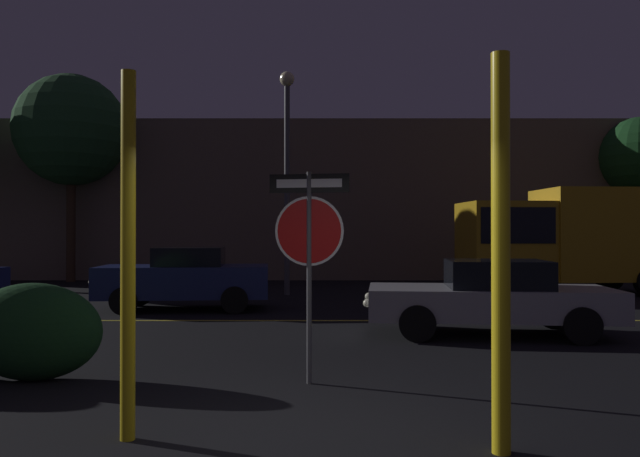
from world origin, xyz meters
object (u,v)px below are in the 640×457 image
at_px(passing_car_2, 184,278).
at_px(street_lamp, 286,153).
at_px(yellow_pole_right, 500,252).
at_px(delivery_truck, 564,236).
at_px(passing_car_3, 490,297).
at_px(hedge_bush_1, 32,332).
at_px(tree_1, 70,131).
at_px(stop_sign, 308,233).
at_px(yellow_pole_left, 127,255).
at_px(tree_2, 639,158).

height_order(passing_car_2, street_lamp, street_lamp).
relative_size(yellow_pole_right, delivery_truck, 0.51).
relative_size(yellow_pole_right, passing_car_3, 0.73).
xyz_separation_m(hedge_bush_1, tree_1, (-5.71, 15.39, 4.96)).
height_order(stop_sign, yellow_pole_left, yellow_pole_left).
distance_m(yellow_pole_right, tree_2, 21.30).
bearing_deg(tree_1, tree_2, 1.15).
relative_size(yellow_pole_right, tree_1, 0.42).
height_order(hedge_bush_1, tree_2, tree_2).
bearing_deg(yellow_pole_left, street_lamp, 86.87).
distance_m(stop_sign, yellow_pole_right, 2.80).
bearing_deg(tree_2, passing_car_3, -125.95).
relative_size(yellow_pole_left, passing_car_3, 0.72).
relative_size(stop_sign, street_lamp, 0.39).
bearing_deg(yellow_pole_right, delivery_truck, 66.58).
height_order(hedge_bush_1, street_lamp, street_lamp).
height_order(stop_sign, tree_2, tree_2).
relative_size(passing_car_3, tree_1, 0.57).
bearing_deg(yellow_pole_right, yellow_pole_left, 173.94).
xyz_separation_m(yellow_pole_left, passing_car_3, (4.60, 5.51, -0.91)).
distance_m(stop_sign, tree_2, 20.23).
relative_size(street_lamp, tree_2, 1.05).
bearing_deg(hedge_bush_1, passing_car_3, 27.86).
xyz_separation_m(yellow_pole_right, tree_1, (-10.58, 17.84, 3.94)).
bearing_deg(yellow_pole_left, tree_2, 52.81).
distance_m(yellow_pole_left, tree_1, 19.46).
distance_m(yellow_pole_right, hedge_bush_1, 5.55).
height_order(hedge_bush_1, passing_car_3, passing_car_3).
distance_m(hedge_bush_1, passing_car_3, 7.23).
bearing_deg(hedge_bush_1, street_lamp, 76.62).
distance_m(passing_car_2, passing_car_3, 7.05).
distance_m(tree_1, tree_2, 21.14).
distance_m(hedge_bush_1, delivery_truck, 15.10).
xyz_separation_m(yellow_pole_left, delivery_truck, (8.79, 12.86, 0.10)).
bearing_deg(hedge_bush_1, tree_1, 110.35).
height_order(yellow_pole_left, passing_car_3, yellow_pole_left).
bearing_deg(delivery_truck, stop_sign, 141.48).
relative_size(passing_car_3, tree_2, 0.71).
xyz_separation_m(stop_sign, yellow_pole_left, (-1.51, -1.98, -0.19)).
height_order(stop_sign, yellow_pole_right, yellow_pole_right).
bearing_deg(passing_car_2, delivery_truck, -74.66).
relative_size(hedge_bush_1, tree_2, 0.27).
relative_size(stop_sign, delivery_truck, 0.39).
distance_m(passing_car_3, delivery_truck, 8.52).
height_order(yellow_pole_left, hedge_bush_1, yellow_pole_left).
distance_m(yellow_pole_left, hedge_bush_1, 2.96).
height_order(stop_sign, hedge_bush_1, stop_sign).
bearing_deg(tree_2, yellow_pole_right, -119.97).
distance_m(passing_car_2, tree_1, 11.42).
distance_m(passing_car_2, delivery_truck, 10.97).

